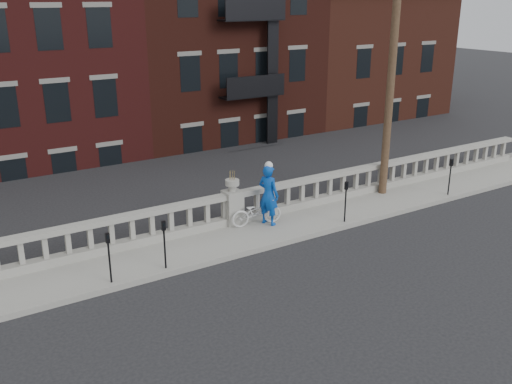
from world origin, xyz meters
The scene contains 12 objects.
ground centered at (0.00, 0.00, 0.00)m, with size 120.00×120.00×0.00m, color black.
sidewalk centered at (0.00, 3.00, 0.07)m, with size 32.00×2.20×0.15m, color gray.
balustrade centered at (0.00, 3.95, 0.64)m, with size 28.00×0.34×1.03m.
planter_pedestal centered at (0.00, 3.95, 0.83)m, with size 0.55×0.55×1.76m.
lower_level centered at (0.56, 23.04, 2.63)m, with size 80.00×44.00×20.80m.
utility_pole centered at (6.20, 3.60, 5.24)m, with size 1.60×0.28×10.00m.
parking_meter_b centered at (-4.61, 2.15, 1.00)m, with size 0.10×0.09×1.36m.
parking_meter_c centered at (-3.11, 2.15, 1.00)m, with size 0.10×0.09×1.36m.
parking_meter_d centered at (3.13, 2.15, 1.00)m, with size 0.10×0.09×1.36m.
parking_meter_e centered at (8.08, 2.15, 1.00)m, with size 0.10×0.09×1.36m.
bicycle centered at (0.58, 3.44, 0.59)m, with size 0.58×1.67×0.88m, color silver.
cyclist centered at (0.94, 3.31, 1.13)m, with size 0.72×0.47×1.97m, color #0B41A8.
Camera 1 is at (-8.39, -10.82, 7.10)m, focal length 40.00 mm.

